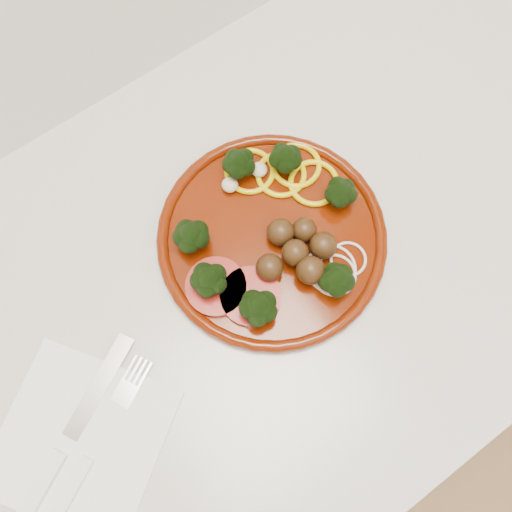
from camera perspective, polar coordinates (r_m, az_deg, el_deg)
counter at (r=1.12m, az=5.74°, el=-3.97°), size 2.40×0.60×0.90m
plate at (r=0.66m, az=1.63°, el=2.00°), size 0.27×0.27×0.05m
napkin at (r=0.66m, az=-17.16°, el=-17.17°), size 0.23×0.23×0.00m
knife at (r=0.66m, az=-19.24°, el=-18.52°), size 0.21×0.12×0.01m
fork at (r=0.65m, az=-17.24°, el=-20.15°), size 0.18×0.11×0.01m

